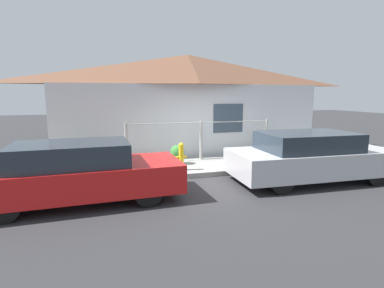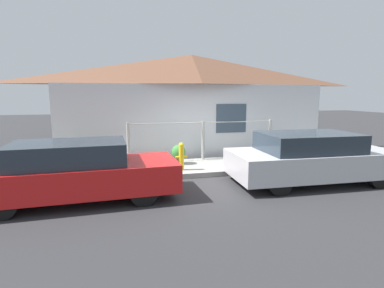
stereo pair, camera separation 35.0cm
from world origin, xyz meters
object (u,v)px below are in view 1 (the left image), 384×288
at_px(car_left, 79,173).
at_px(potted_plant_near_hydrant, 177,153).
at_px(car_right, 310,157).
at_px(fire_hydrant, 181,156).
at_px(potted_plant_by_fence, 82,154).

bearing_deg(car_left, potted_plant_near_hydrant, 38.71).
bearing_deg(car_right, potted_plant_near_hydrant, 144.45).
distance_m(fire_hydrant, potted_plant_near_hydrant, 0.78).
distance_m(car_left, car_right, 5.68).
xyz_separation_m(car_left, car_right, (5.68, 0.00, 0.01)).
xyz_separation_m(fire_hydrant, potted_plant_near_hydrant, (0.07, 0.78, -0.07)).
bearing_deg(car_left, fire_hydrant, 28.30).
distance_m(car_right, fire_hydrant, 3.45).
distance_m(fire_hydrant, potted_plant_by_fence, 2.90).
bearing_deg(potted_plant_by_fence, car_right, -23.70).
xyz_separation_m(fire_hydrant, potted_plant_by_fence, (-2.71, 1.03, -0.00)).
bearing_deg(car_right, potted_plant_by_fence, 158.00).
xyz_separation_m(car_left, potted_plant_near_hydrant, (2.66, 2.30, -0.16)).
relative_size(car_left, car_right, 0.98).
height_order(potted_plant_near_hydrant, potted_plant_by_fence, potted_plant_by_fence).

